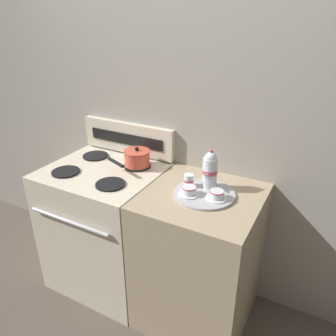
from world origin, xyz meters
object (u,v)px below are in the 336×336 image
Objects in this scene: stove at (108,226)px; creamer_jug at (189,180)px; teacup_left at (189,191)px; teacup_right at (217,195)px; saucepan at (137,158)px; serving_tray at (204,194)px; teapot at (210,170)px.

creamer_jug reaches higher than stove.
teacup_left is at bearing -4.27° from stove.
stove is 0.95m from teacup_right.
teacup_left is at bearing -22.23° from saucepan.
teacup_right is at bearing -18.50° from serving_tray.
stove is 0.83m from teacup_left.
teapot is at bearing 128.92° from teacup_right.
teapot is at bearing 7.01° from stove.
creamer_jug is at bearing -13.64° from saucepan.
teacup_right is at bearing -14.65° from saucepan.
teacup_left is (-0.07, -0.14, -0.09)m from teapot.
teapot is (0.55, -0.06, 0.06)m from saucepan.
saucepan is at bearing 173.98° from teapot.
creamer_jug is (0.62, 0.04, 0.51)m from stove.
saucepan is 2.32× the size of teacup_right.
teacup_left is 0.16m from teacup_right.
teapot reaches higher than teacup_right.
serving_tray is (0.73, 0.01, 0.47)m from stove.
creamer_jug is (-0.11, -0.05, -0.07)m from teapot.
serving_tray is 2.89× the size of teacup_right.
creamer_jug reaches higher than teacup_left.
creamer_jug is (-0.20, 0.06, 0.01)m from teacup_right.
saucepan is at bearing 166.36° from creamer_jug.
teapot is 1.94× the size of teacup_left.
creamer_jug is (0.43, -0.11, -0.01)m from saucepan.
teacup_left is 1.63× the size of creamer_jug.
teacup_left is 1.00× the size of teacup_right.
stove is at bearing 178.69° from teacup_right.
teacup_right reaches higher than stove.
creamer_jug is (-0.11, 0.03, 0.04)m from serving_tray.
teacup_right is at bearing 11.27° from teacup_left.
teacup_left and teacup_right have the same top height.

